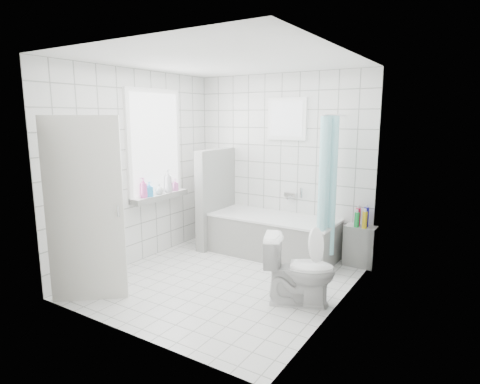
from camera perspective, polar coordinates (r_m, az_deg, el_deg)
The scene contains 19 objects.
ground at distance 5.07m, azimuth -2.24°, elevation -12.37°, with size 3.00×3.00×0.00m, color white.
ceiling at distance 4.70m, azimuth -2.48°, elevation 18.20°, with size 3.00×3.00×0.00m, color white.
wall_back at distance 6.00m, azimuth 5.80°, elevation 4.08°, with size 2.80×0.02×2.60m, color white.
wall_front at distance 3.60m, azimuth -16.00°, elevation -0.70°, with size 2.80×0.02×2.60m, color white.
wall_left at distance 5.62m, azimuth -14.23°, elevation 3.36°, with size 0.02×3.00×2.60m, color white.
wall_right at distance 4.10m, azimuth 14.02°, elevation 0.75°, with size 0.02×3.00×2.60m, color white.
window_left at distance 5.77m, azimuth -11.90°, elevation 6.64°, with size 0.01×0.90×1.40m, color white.
window_back at distance 5.88m, azimuth 6.61°, elevation 10.28°, with size 0.50×0.01×0.50m, color white.
window_sill at distance 5.83m, azimuth -11.30°, elevation -0.63°, with size 0.18×1.02×0.08m, color white.
door at distance 4.55m, azimuth -21.20°, elevation -2.55°, with size 0.04×0.80×2.00m, color silver.
bathtub at distance 5.84m, azimuth 4.75°, elevation -6.22°, with size 1.82×0.77×0.58m.
partition_wall at distance 6.18m, azimuth -3.45°, elevation -0.86°, with size 0.15×0.85×1.50m, color white.
tiled_ledge at distance 5.66m, azimuth 16.71°, elevation -7.35°, with size 0.40×0.24×0.55m, color white.
toilet at distance 4.39m, azimuth 8.42°, elevation -10.90°, with size 0.42×0.74×0.76m, color white.
curtain_rod at distance 5.23m, azimuth 13.36°, elevation 10.58°, with size 0.02×0.02×0.80m, color silver.
shower_curtain at distance 5.18m, azimuth 12.47°, elevation 0.60°, with size 0.14×0.48×1.78m, color #4AD2DB, non-canonical shape.
tub_faucet at distance 5.95m, azimuth 7.18°, elevation -0.39°, with size 0.18×0.06×0.06m, color silver.
sill_bottles at distance 5.78m, azimuth -11.41°, elevation 0.98°, with size 0.16×0.76×0.33m.
ledge_bottles at distance 5.52m, azimuth 16.92°, elevation -3.59°, with size 0.18×0.16×0.26m.
Camera 1 is at (2.64, -3.84, 1.98)m, focal length 30.00 mm.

